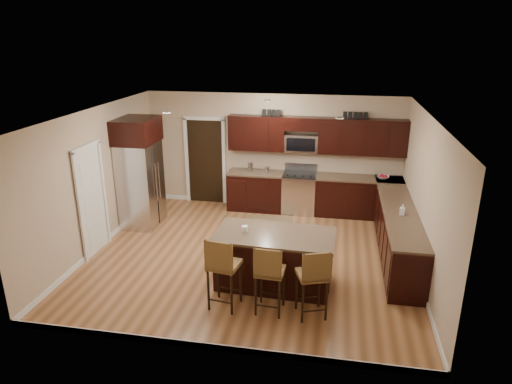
% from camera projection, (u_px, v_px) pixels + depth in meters
% --- Properties ---
extents(floor, '(6.00, 6.00, 0.00)m').
position_uv_depth(floor, '(251.00, 256.00, 8.64)').
color(floor, '#99643C').
rests_on(floor, ground).
extents(ceiling, '(6.00, 6.00, 0.00)m').
position_uv_depth(ceiling, '(250.00, 114.00, 7.74)').
color(ceiling, silver).
rests_on(ceiling, wall_back).
extents(wall_back, '(6.00, 0.00, 6.00)m').
position_uv_depth(wall_back, '(273.00, 152.00, 10.74)').
color(wall_back, tan).
rests_on(wall_back, floor).
extents(wall_left, '(0.00, 5.50, 5.50)m').
position_uv_depth(wall_left, '(97.00, 180.00, 8.70)').
color(wall_left, tan).
rests_on(wall_left, floor).
extents(wall_right, '(0.00, 5.50, 5.50)m').
position_uv_depth(wall_right, '(425.00, 199.00, 7.69)').
color(wall_right, tan).
rests_on(wall_right, floor).
extents(base_cabinets, '(4.02, 3.96, 0.92)m').
position_uv_depth(base_cabinets, '(353.00, 212.00, 9.51)').
color(base_cabinets, black).
rests_on(base_cabinets, floor).
extents(upper_cabinets, '(4.00, 0.33, 0.80)m').
position_uv_depth(upper_cabinets, '(318.00, 134.00, 10.25)').
color(upper_cabinets, black).
rests_on(upper_cabinets, wall_back).
extents(range, '(0.76, 0.64, 1.11)m').
position_uv_depth(range, '(299.00, 193.00, 10.64)').
color(range, silver).
rests_on(range, floor).
extents(microwave, '(0.76, 0.31, 0.40)m').
position_uv_depth(microwave, '(301.00, 143.00, 10.41)').
color(microwave, silver).
rests_on(microwave, upper_cabinets).
extents(doorway, '(0.85, 0.03, 2.06)m').
position_uv_depth(doorway, '(206.00, 162.00, 11.11)').
color(doorway, black).
rests_on(doorway, floor).
extents(pantry_door, '(0.03, 0.80, 2.04)m').
position_uv_depth(pantry_door, '(91.00, 202.00, 8.52)').
color(pantry_door, white).
rests_on(pantry_door, floor).
extents(letter_decor, '(2.20, 0.03, 0.15)m').
position_uv_depth(letter_decor, '(312.00, 114.00, 10.13)').
color(letter_decor, black).
rests_on(letter_decor, upper_cabinets).
extents(island, '(2.00, 1.12, 0.92)m').
position_uv_depth(island, '(274.00, 261.00, 7.56)').
color(island, black).
rests_on(island, floor).
extents(stool_left, '(0.50, 0.50, 1.18)m').
position_uv_depth(stool_left, '(222.00, 265.00, 6.78)').
color(stool_left, brown).
rests_on(stool_left, floor).
extents(stool_mid, '(0.44, 0.44, 1.11)m').
position_uv_depth(stool_mid, '(269.00, 272.00, 6.68)').
color(stool_mid, brown).
rests_on(stool_mid, floor).
extents(stool_right, '(0.53, 0.53, 1.11)m').
position_uv_depth(stool_right, '(313.00, 276.00, 6.57)').
color(stool_right, brown).
rests_on(stool_right, floor).
extents(refrigerator, '(0.79, 0.98, 2.35)m').
position_uv_depth(refrigerator, '(140.00, 172.00, 9.71)').
color(refrigerator, silver).
rests_on(refrigerator, floor).
extents(floor_mat, '(1.10, 0.79, 0.01)m').
position_uv_depth(floor_mat, '(269.00, 221.00, 10.21)').
color(floor_mat, olive).
rests_on(floor_mat, floor).
extents(fruit_bowl, '(0.32, 0.32, 0.07)m').
position_uv_depth(fruit_bowl, '(383.00, 177.00, 10.17)').
color(fruit_bowl, silver).
rests_on(fruit_bowl, base_cabinets).
extents(soap_bottle, '(0.11, 0.11, 0.20)m').
position_uv_depth(soap_bottle, '(402.00, 210.00, 8.14)').
color(soap_bottle, '#B2B2B2').
rests_on(soap_bottle, base_cabinets).
extents(canister_tall, '(0.12, 0.12, 0.22)m').
position_uv_depth(canister_tall, '(250.00, 167.00, 10.65)').
color(canister_tall, silver).
rests_on(canister_tall, base_cabinets).
extents(canister_short, '(0.11, 0.11, 0.14)m').
position_uv_depth(canister_short, '(267.00, 170.00, 10.60)').
color(canister_short, silver).
rests_on(canister_short, base_cabinets).
extents(island_jar, '(0.10, 0.10, 0.10)m').
position_uv_depth(island_jar, '(245.00, 229.00, 7.46)').
color(island_jar, white).
rests_on(island_jar, island).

